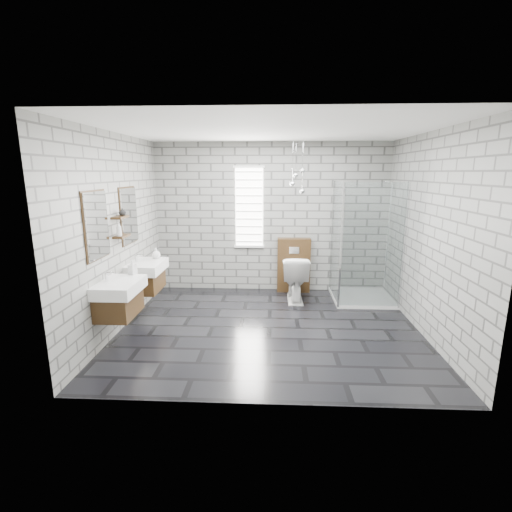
# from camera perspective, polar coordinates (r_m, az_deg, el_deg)

# --- Properties ---
(floor) EXTENTS (4.20, 3.60, 0.02)m
(floor) POSITION_cam_1_polar(r_m,az_deg,el_deg) (5.41, 2.05, -11.03)
(floor) COLOR black
(floor) RESTS_ON ground
(ceiling) EXTENTS (4.20, 3.60, 0.02)m
(ceiling) POSITION_cam_1_polar(r_m,az_deg,el_deg) (4.98, 2.31, 18.93)
(ceiling) COLOR white
(ceiling) RESTS_ON wall_back
(wall_back) EXTENTS (4.20, 0.02, 2.70)m
(wall_back) POSITION_cam_1_polar(r_m,az_deg,el_deg) (6.81, 2.34, 5.81)
(wall_back) COLOR gray
(wall_back) RESTS_ON floor
(wall_front) EXTENTS (4.20, 0.02, 2.70)m
(wall_front) POSITION_cam_1_polar(r_m,az_deg,el_deg) (3.25, 1.83, -1.93)
(wall_front) COLOR gray
(wall_front) RESTS_ON floor
(wall_left) EXTENTS (0.02, 3.60, 2.70)m
(wall_left) POSITION_cam_1_polar(r_m,az_deg,el_deg) (5.46, -20.58, 3.28)
(wall_left) COLOR gray
(wall_left) RESTS_ON floor
(wall_right) EXTENTS (0.02, 3.60, 2.70)m
(wall_right) POSITION_cam_1_polar(r_m,az_deg,el_deg) (5.43, 25.08, 2.83)
(wall_right) COLOR gray
(wall_right) RESTS_ON floor
(vanity_left) EXTENTS (0.47, 0.70, 1.57)m
(vanity_left) POSITION_cam_1_polar(r_m,az_deg,el_deg) (4.96, -20.68, -4.70)
(vanity_left) COLOR #3F2913
(vanity_left) RESTS_ON wall_left
(vanity_right) EXTENTS (0.47, 0.70, 1.57)m
(vanity_right) POSITION_cam_1_polar(r_m,az_deg,el_deg) (5.87, -16.80, -1.76)
(vanity_right) COLOR #3F2913
(vanity_right) RESTS_ON wall_left
(shelf_lower) EXTENTS (0.14, 0.30, 0.03)m
(shelf_lower) POSITION_cam_1_polar(r_m,az_deg,el_deg) (5.39, -19.98, 2.88)
(shelf_lower) COLOR #3F2913
(shelf_lower) RESTS_ON wall_left
(shelf_upper) EXTENTS (0.14, 0.30, 0.03)m
(shelf_upper) POSITION_cam_1_polar(r_m,az_deg,el_deg) (5.36, -20.19, 5.62)
(shelf_upper) COLOR #3F2913
(shelf_upper) RESTS_ON wall_left
(window) EXTENTS (0.56, 0.05, 1.48)m
(window) POSITION_cam_1_polar(r_m,az_deg,el_deg) (6.78, -1.06, 7.49)
(window) COLOR white
(window) RESTS_ON wall_back
(cistern_panel) EXTENTS (0.60, 0.20, 1.00)m
(cistern_panel) POSITION_cam_1_polar(r_m,az_deg,el_deg) (6.87, 5.80, -1.40)
(cistern_panel) COLOR #3F2913
(cistern_panel) RESTS_ON floor
(flush_plate) EXTENTS (0.18, 0.01, 0.12)m
(flush_plate) POSITION_cam_1_polar(r_m,az_deg,el_deg) (6.70, 5.90, 0.87)
(flush_plate) COLOR silver
(flush_plate) RESTS_ON cistern_panel
(shower_enclosure) EXTENTS (1.00, 1.00, 2.03)m
(shower_enclosure) POSITION_cam_1_polar(r_m,az_deg,el_deg) (6.52, 15.54, -2.55)
(shower_enclosure) COLOR white
(shower_enclosure) RESTS_ON floor
(pendant_cluster) EXTENTS (0.26, 0.23, 0.88)m
(pendant_cluster) POSITION_cam_1_polar(r_m,az_deg,el_deg) (6.33, 6.32, 11.53)
(pendant_cluster) COLOR silver
(pendant_cluster) RESTS_ON ceiling
(toilet) EXTENTS (0.45, 0.78, 0.79)m
(toilet) POSITION_cam_1_polar(r_m,az_deg,el_deg) (6.43, 6.00, -3.37)
(toilet) COLOR white
(toilet) RESTS_ON floor
(soap_bottle_a) EXTENTS (0.11, 0.12, 0.19)m
(soap_bottle_a) POSITION_cam_1_polar(r_m,az_deg,el_deg) (5.16, -18.48, -1.66)
(soap_bottle_a) COLOR #B2B2B2
(soap_bottle_a) RESTS_ON vanity_left
(soap_bottle_b) EXTENTS (0.16, 0.16, 0.17)m
(soap_bottle_b) POSITION_cam_1_polar(r_m,az_deg,el_deg) (6.01, -15.12, 0.41)
(soap_bottle_b) COLOR #B2B2B2
(soap_bottle_b) RESTS_ON vanity_right
(soap_bottle_c) EXTENTS (0.07, 0.07, 0.19)m
(soap_bottle_c) POSITION_cam_1_polar(r_m,az_deg,el_deg) (5.29, -20.36, 3.89)
(soap_bottle_c) COLOR #B2B2B2
(soap_bottle_c) RESTS_ON shelf_lower
(vase) EXTENTS (0.13, 0.13, 0.10)m
(vase) POSITION_cam_1_polar(r_m,az_deg,el_deg) (5.41, -19.87, 6.41)
(vase) COLOR #B2B2B2
(vase) RESTS_ON shelf_upper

